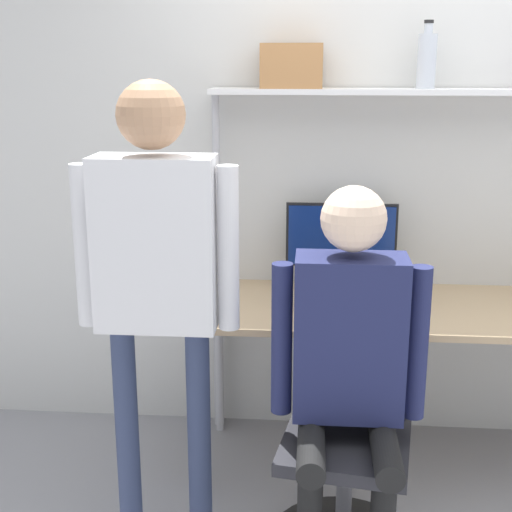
{
  "coord_description": "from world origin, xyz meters",
  "views": [
    {
      "loc": [
        -0.5,
        -2.68,
        1.83
      ],
      "look_at": [
        -0.71,
        -0.12,
        1.12
      ],
      "focal_mm": 50.0,
      "sensor_mm": 36.0,
      "label": 1
    }
  ],
  "objects_px": {
    "monitor": "(341,241)",
    "office_chair": "(346,480)",
    "person_standing": "(156,258)",
    "storage_box": "(292,66)",
    "bottle_clear": "(427,60)",
    "laptop": "(344,300)",
    "cell_phone": "(402,320)",
    "person_seated": "(349,349)"
  },
  "relations": [
    {
      "from": "cell_phone",
      "to": "office_chair",
      "type": "bearing_deg",
      "value": -117.81
    },
    {
      "from": "cell_phone",
      "to": "office_chair",
      "type": "distance_m",
      "value": 0.7
    },
    {
      "from": "person_seated",
      "to": "bottle_clear",
      "type": "bearing_deg",
      "value": 69.48
    },
    {
      "from": "person_standing",
      "to": "storage_box",
      "type": "height_order",
      "value": "storage_box"
    },
    {
      "from": "cell_phone",
      "to": "office_chair",
      "type": "relative_size",
      "value": 0.16
    },
    {
      "from": "monitor",
      "to": "laptop",
      "type": "distance_m",
      "value": 0.39
    },
    {
      "from": "person_standing",
      "to": "monitor",
      "type": "bearing_deg",
      "value": 50.42
    },
    {
      "from": "laptop",
      "to": "person_standing",
      "type": "xyz_separation_m",
      "value": [
        -0.7,
        -0.49,
        0.31
      ]
    },
    {
      "from": "laptop",
      "to": "storage_box",
      "type": "height_order",
      "value": "storage_box"
    },
    {
      "from": "laptop",
      "to": "storage_box",
      "type": "distance_m",
      "value": 1.06
    },
    {
      "from": "person_standing",
      "to": "storage_box",
      "type": "bearing_deg",
      "value": 61.96
    },
    {
      "from": "office_chair",
      "to": "cell_phone",
      "type": "bearing_deg",
      "value": 62.19
    },
    {
      "from": "cell_phone",
      "to": "person_standing",
      "type": "xyz_separation_m",
      "value": [
        -0.94,
        -0.42,
        0.37
      ]
    },
    {
      "from": "laptop",
      "to": "cell_phone",
      "type": "distance_m",
      "value": 0.26
    },
    {
      "from": "laptop",
      "to": "cell_phone",
      "type": "height_order",
      "value": "laptop"
    },
    {
      "from": "office_chair",
      "to": "person_standing",
      "type": "relative_size",
      "value": 0.53
    },
    {
      "from": "bottle_clear",
      "to": "storage_box",
      "type": "height_order",
      "value": "bottle_clear"
    },
    {
      "from": "office_chair",
      "to": "laptop",
      "type": "bearing_deg",
      "value": 90.71
    },
    {
      "from": "cell_phone",
      "to": "office_chair",
      "type": "height_order",
      "value": "office_chair"
    },
    {
      "from": "person_standing",
      "to": "office_chair",
      "type": "bearing_deg",
      "value": -1.85
    },
    {
      "from": "person_seated",
      "to": "storage_box",
      "type": "height_order",
      "value": "storage_box"
    },
    {
      "from": "cell_phone",
      "to": "person_standing",
      "type": "height_order",
      "value": "person_standing"
    },
    {
      "from": "monitor",
      "to": "bottle_clear",
      "type": "distance_m",
      "value": 0.89
    },
    {
      "from": "laptop",
      "to": "cell_phone",
      "type": "xyz_separation_m",
      "value": [
        0.24,
        -0.07,
        -0.06
      ]
    },
    {
      "from": "laptop",
      "to": "storage_box",
      "type": "relative_size",
      "value": 1.27
    },
    {
      "from": "office_chair",
      "to": "bottle_clear",
      "type": "bearing_deg",
      "value": 68.86
    },
    {
      "from": "office_chair",
      "to": "bottle_clear",
      "type": "xyz_separation_m",
      "value": [
        0.34,
        0.87,
        1.55
      ]
    },
    {
      "from": "monitor",
      "to": "office_chair",
      "type": "relative_size",
      "value": 0.55
    },
    {
      "from": "monitor",
      "to": "office_chair",
      "type": "height_order",
      "value": "monitor"
    },
    {
      "from": "person_seated",
      "to": "person_standing",
      "type": "bearing_deg",
      "value": 174.41
    },
    {
      "from": "cell_phone",
      "to": "laptop",
      "type": "bearing_deg",
      "value": 164.73
    },
    {
      "from": "monitor",
      "to": "person_seated",
      "type": "xyz_separation_m",
      "value": [
        0.0,
        -0.91,
        -0.17
      ]
    },
    {
      "from": "person_seated",
      "to": "bottle_clear",
      "type": "xyz_separation_m",
      "value": [
        0.34,
        0.92,
        0.99
      ]
    },
    {
      "from": "storage_box",
      "to": "office_chair",
      "type": "bearing_deg",
      "value": -73.78
    },
    {
      "from": "laptop",
      "to": "office_chair",
      "type": "bearing_deg",
      "value": -89.29
    },
    {
      "from": "office_chair",
      "to": "bottle_clear",
      "type": "height_order",
      "value": "bottle_clear"
    },
    {
      "from": "person_seated",
      "to": "storage_box",
      "type": "bearing_deg",
      "value": 105.07
    },
    {
      "from": "laptop",
      "to": "person_seated",
      "type": "xyz_separation_m",
      "value": [
        -0.0,
        -0.56,
        0.01
      ]
    },
    {
      "from": "monitor",
      "to": "cell_phone",
      "type": "distance_m",
      "value": 0.54
    },
    {
      "from": "laptop",
      "to": "office_chair",
      "type": "distance_m",
      "value": 0.75
    },
    {
      "from": "office_chair",
      "to": "storage_box",
      "type": "relative_size",
      "value": 3.43
    },
    {
      "from": "monitor",
      "to": "bottle_clear",
      "type": "bearing_deg",
      "value": 1.29
    }
  ]
}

